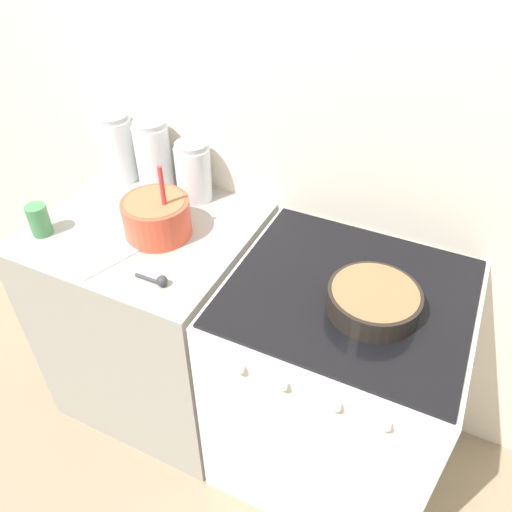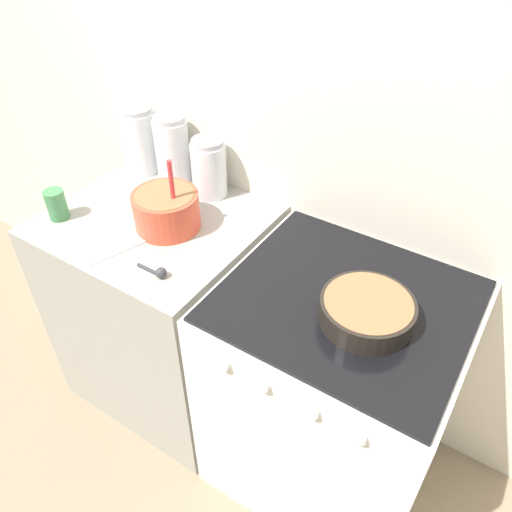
{
  "view_description": "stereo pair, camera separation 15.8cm",
  "coord_description": "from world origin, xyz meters",
  "px_view_note": "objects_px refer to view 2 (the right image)",
  "views": [
    {
      "loc": [
        0.61,
        -0.79,
        1.99
      ],
      "look_at": [
        0.09,
        0.32,
        0.98
      ],
      "focal_mm": 35.0,
      "sensor_mm": 36.0,
      "label": 1
    },
    {
      "loc": [
        0.75,
        -0.71,
        1.99
      ],
      "look_at": [
        0.09,
        0.32,
        0.98
      ],
      "focal_mm": 35.0,
      "sensor_mm": 36.0,
      "label": 2
    }
  ],
  "objects_px": {
    "stove": "(332,391)",
    "tin_can": "(57,205)",
    "storage_jar_left": "(140,144)",
    "storage_jar_right": "(209,172)",
    "baking_pan": "(367,310)",
    "storage_jar_middle": "(173,155)",
    "mixing_bowl": "(166,208)"
  },
  "relations": [
    {
      "from": "mixing_bowl",
      "to": "storage_jar_left",
      "type": "distance_m",
      "value": 0.44
    },
    {
      "from": "mixing_bowl",
      "to": "storage_jar_right",
      "type": "relative_size",
      "value": 1.2
    },
    {
      "from": "storage_jar_right",
      "to": "tin_can",
      "type": "distance_m",
      "value": 0.57
    },
    {
      "from": "storage_jar_left",
      "to": "storage_jar_middle",
      "type": "relative_size",
      "value": 0.98
    },
    {
      "from": "storage_jar_left",
      "to": "storage_jar_right",
      "type": "xyz_separation_m",
      "value": [
        0.35,
        -0.0,
        -0.02
      ]
    },
    {
      "from": "storage_jar_left",
      "to": "storage_jar_middle",
      "type": "xyz_separation_m",
      "value": [
        0.18,
        -0.0,
        0.0
      ]
    },
    {
      "from": "storage_jar_right",
      "to": "baking_pan",
      "type": "bearing_deg",
      "value": -20.98
    },
    {
      "from": "stove",
      "to": "tin_can",
      "type": "distance_m",
      "value": 1.2
    },
    {
      "from": "tin_can",
      "to": "storage_jar_middle",
      "type": "bearing_deg",
      "value": 66.16
    },
    {
      "from": "stove",
      "to": "tin_can",
      "type": "height_order",
      "value": "tin_can"
    },
    {
      "from": "storage_jar_right",
      "to": "mixing_bowl",
      "type": "bearing_deg",
      "value": -89.06
    },
    {
      "from": "storage_jar_right",
      "to": "stove",
      "type": "bearing_deg",
      "value": -19.67
    },
    {
      "from": "stove",
      "to": "mixing_bowl",
      "type": "xyz_separation_m",
      "value": [
        -0.7,
        -0.01,
        0.54
      ]
    },
    {
      "from": "mixing_bowl",
      "to": "storage_jar_left",
      "type": "xyz_separation_m",
      "value": [
        -0.36,
        0.26,
        0.04
      ]
    },
    {
      "from": "storage_jar_middle",
      "to": "storage_jar_right",
      "type": "relative_size",
      "value": 1.21
    },
    {
      "from": "baking_pan",
      "to": "storage_jar_middle",
      "type": "bearing_deg",
      "value": 162.62
    },
    {
      "from": "tin_can",
      "to": "baking_pan",
      "type": "bearing_deg",
      "value": 6.53
    },
    {
      "from": "mixing_bowl",
      "to": "storage_jar_left",
      "type": "height_order",
      "value": "mixing_bowl"
    },
    {
      "from": "storage_jar_right",
      "to": "storage_jar_middle",
      "type": "bearing_deg",
      "value": 180.0
    },
    {
      "from": "mixing_bowl",
      "to": "storage_jar_right",
      "type": "xyz_separation_m",
      "value": [
        -0.0,
        0.26,
        0.02
      ]
    },
    {
      "from": "storage_jar_middle",
      "to": "storage_jar_right",
      "type": "xyz_separation_m",
      "value": [
        0.18,
        0.0,
        -0.02
      ]
    },
    {
      "from": "mixing_bowl",
      "to": "tin_can",
      "type": "xyz_separation_m",
      "value": [
        -0.37,
        -0.17,
        -0.02
      ]
    },
    {
      "from": "storage_jar_left",
      "to": "baking_pan",
      "type": "bearing_deg",
      "value": -14.81
    },
    {
      "from": "storage_jar_right",
      "to": "storage_jar_left",
      "type": "bearing_deg",
      "value": 180.0
    },
    {
      "from": "baking_pan",
      "to": "tin_can",
      "type": "xyz_separation_m",
      "value": [
        -1.15,
        -0.13,
        0.02
      ]
    },
    {
      "from": "stove",
      "to": "storage_jar_middle",
      "type": "height_order",
      "value": "storage_jar_middle"
    },
    {
      "from": "stove",
      "to": "storage_jar_left",
      "type": "bearing_deg",
      "value": 166.62
    },
    {
      "from": "storage_jar_right",
      "to": "tin_can",
      "type": "bearing_deg",
      "value": -130.38
    },
    {
      "from": "stove",
      "to": "tin_can",
      "type": "relative_size",
      "value": 8.24
    },
    {
      "from": "baking_pan",
      "to": "storage_jar_middle",
      "type": "xyz_separation_m",
      "value": [
        -0.96,
        0.3,
        0.08
      ]
    },
    {
      "from": "baking_pan",
      "to": "storage_jar_left",
      "type": "bearing_deg",
      "value": 165.19
    },
    {
      "from": "stove",
      "to": "baking_pan",
      "type": "xyz_separation_m",
      "value": [
        0.08,
        -0.05,
        0.51
      ]
    }
  ]
}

